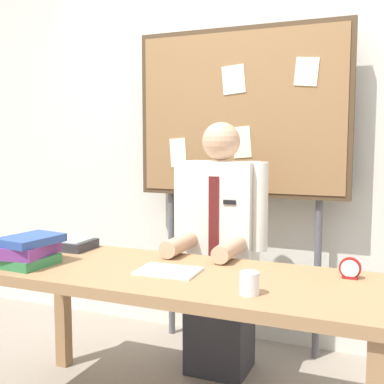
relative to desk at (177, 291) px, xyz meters
The scene contains 9 objects.
back_wall 1.35m from the desk, 90.00° to the left, with size 6.40×0.08×2.70m, color silver.
desk is the anchor object (origin of this frame).
person 0.58m from the desk, 90.00° to the left, with size 0.55×0.56×1.43m.
bulletin_board 1.25m from the desk, 90.00° to the left, with size 1.34×0.09×2.02m.
book_stack 0.73m from the desk, 167.25° to the right, with size 0.24×0.30×0.14m.
open_notebook 0.10m from the desk, 148.57° to the right, with size 0.28×0.20×0.01m, color silver.
desk_clock 0.77m from the desk, 15.02° to the left, with size 0.09×0.04×0.09m.
coffee_mug 0.46m from the desk, 25.13° to the right, with size 0.08×0.08×0.09m, color white.
paper_tray 0.79m from the desk, 164.28° to the left, with size 0.26×0.20×0.06m.
Camera 1 is at (0.91, -1.97, 1.33)m, focal length 45.54 mm.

